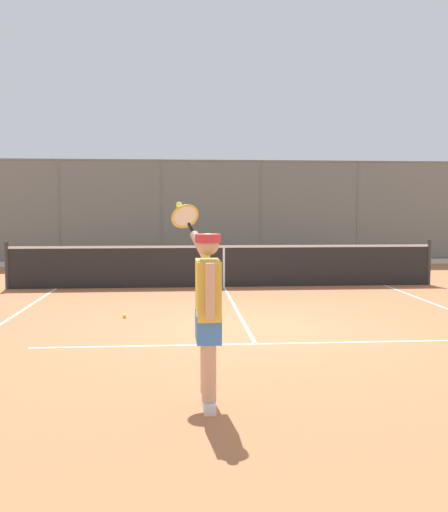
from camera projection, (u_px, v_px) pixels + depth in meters
ground_plane at (247, 329)px, 8.52m from camera, size 60.00×60.00×0.00m
court_line_markings at (258, 348)px, 7.38m from camera, size 7.67×10.19×0.01m
fence_backdrop at (210, 219)px, 18.94m from camera, size 19.02×1.37×3.36m
tennis_net at (224, 266)px, 13.12m from camera, size 9.85×0.09×1.07m
tennis_player at (207, 307)px, 5.15m from camera, size 0.48×1.35×1.88m
tennis_ball_mid_court at (124, 316)px, 9.42m from camera, size 0.07×0.07×0.07m
tennis_ball_near_net at (206, 340)px, 7.73m from camera, size 0.07×0.07×0.07m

